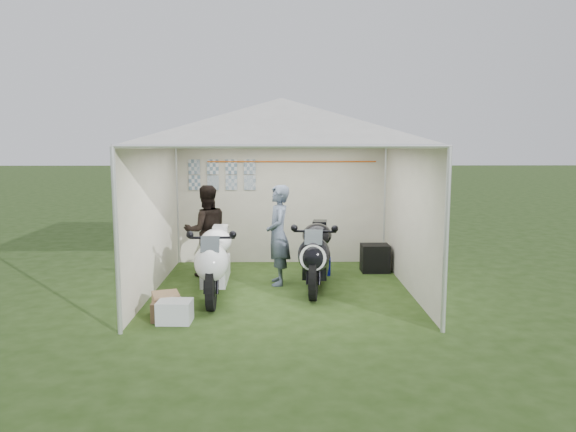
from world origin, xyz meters
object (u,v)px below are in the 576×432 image
motorcycle_black (316,252)px  crate_2 (171,308)px  person_blue_jacket (278,235)px  crate_0 (175,312)px  crate_1 (166,304)px  canopy_tent (281,126)px  paddock_stand (320,266)px  person_dark_jacket (206,231)px  equipment_box (375,258)px  motorcycle_white (215,259)px  crate_3 (167,311)px

motorcycle_black → crate_2: motorcycle_black is taller
person_blue_jacket → crate_0: (-1.35, -1.93, -0.67)m
crate_0 → crate_1: 0.37m
crate_2 → canopy_tent: bearing=41.5°
crate_1 → paddock_stand: bearing=45.2°
person_dark_jacket → equipment_box: 3.05m
motorcycle_black → person_dark_jacket: 2.07m
canopy_tent → crate_0: (-1.40, -1.61, -2.43)m
motorcycle_black → paddock_stand: size_ratio=5.55×
canopy_tent → person_blue_jacket: 1.78m
crate_0 → person_dark_jacket: bearing=87.8°
motorcycle_white → crate_2: 1.11m
person_dark_jacket → person_blue_jacket: (1.25, -0.59, 0.03)m
paddock_stand → equipment_box: 1.03m
crate_0 → canopy_tent: bearing=49.0°
paddock_stand → crate_0: size_ratio=0.89×
canopy_tent → crate_2: (-1.51, -1.33, -2.46)m
crate_1 → motorcycle_white: bearing=54.5°
person_dark_jacket → crate_0: size_ratio=3.63×
equipment_box → crate_2: 4.05m
crate_0 → paddock_stand: bearing=51.3°
canopy_tent → motorcycle_white: size_ratio=2.63×
crate_3 → paddock_stand: bearing=48.8°
person_blue_jacket → canopy_tent: bearing=5.5°
motorcycle_black → crate_3: 2.62m
equipment_box → crate_2: (-3.19, -2.49, -0.14)m
equipment_box → person_blue_jacket: bearing=-154.1°
paddock_stand → crate_3: bearing=-131.2°
canopy_tent → motorcycle_black: (0.55, 0.00, -1.98)m
crate_0 → crate_2: 0.30m
person_dark_jacket → equipment_box: person_dark_jacket is taller
crate_3 → person_blue_jacket: bearing=51.5°
motorcycle_black → paddock_stand: (0.12, 0.98, -0.45)m
person_dark_jacket → crate_0: person_dark_jacket is taller
equipment_box → crate_2: bearing=-142.0°
crate_1 → crate_2: (0.08, -0.04, -0.04)m
motorcycle_white → crate_2: motorcycle_white is taller
motorcycle_black → equipment_box: (1.14, 1.15, -0.35)m
person_dark_jacket → motorcycle_black: bearing=136.8°
motorcycle_black → crate_2: size_ratio=7.12×
motorcycle_white → person_blue_jacket: person_blue_jacket is taller
person_blue_jacket → crate_2: bearing=-45.6°
paddock_stand → crate_3: paddock_stand is taller
person_blue_jacket → crate_3: bearing=-42.7°
person_blue_jacket → crate_3: size_ratio=4.32×
paddock_stand → crate_1: 3.20m
paddock_stand → equipment_box: equipment_box is taller
paddock_stand → crate_3: size_ratio=1.03×
motorcycle_white → crate_0: size_ratio=4.90×
person_dark_jacket → crate_2: size_ratio=5.24×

